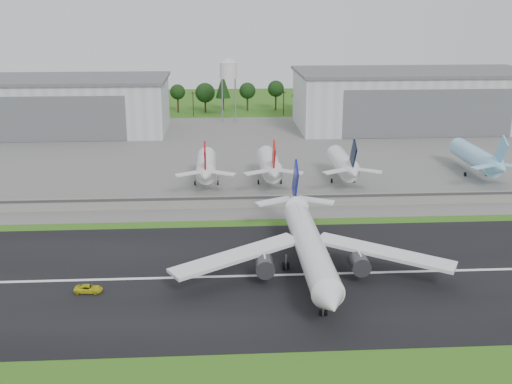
{
  "coord_description": "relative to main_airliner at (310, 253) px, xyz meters",
  "views": [
    {
      "loc": [
        -10.88,
        -110.62,
        54.25
      ],
      "look_at": [
        -1.48,
        40.0,
        9.0
      ],
      "focal_mm": 45.0,
      "sensor_mm": 36.0,
      "label": 1
    }
  ],
  "objects": [
    {
      "name": "main_airliner",
      "position": [
        0.0,
        0.0,
        0.0
      ],
      "size": [
        57.29,
        59.02,
        18.17
      ],
      "rotation": [
        0.0,
        0.0,
        3.14
      ],
      "color": "white",
      "rests_on": "runway"
    },
    {
      "name": "runway_centerline",
      "position": [
        -7.61,
        0.44,
        -4.78
      ],
      "size": [
        220.0,
        1.0,
        0.02
      ],
      "primitive_type": "cube",
      "color": "white",
      "rests_on": "runway"
    },
    {
      "name": "ground_vehicle",
      "position": [
        -43.74,
        -5.31,
        -4.05
      ],
      "size": [
        5.54,
        2.83,
        1.5
      ],
      "primitive_type": "imported",
      "rotation": [
        0.0,
        0.0,
        1.5
      ],
      "color": "gold",
      "rests_on": "runway"
    },
    {
      "name": "parked_jet_navy",
      "position": [
        20.2,
        67.01,
        1.36
      ],
      "size": [
        7.36,
        31.29,
        16.76
      ],
      "color": "white",
      "rests_on": "ground"
    },
    {
      "name": "parked_jet_red_b",
      "position": [
        -2.51,
        67.02,
        1.42
      ],
      "size": [
        7.36,
        31.29,
        16.83
      ],
      "color": "silver",
      "rests_on": "ground"
    },
    {
      "name": "parked_jet_red_a",
      "position": [
        -21.87,
        67.01,
        1.34
      ],
      "size": [
        7.36,
        31.29,
        16.74
      ],
      "color": "white",
      "rests_on": "ground"
    },
    {
      "name": "treeline",
      "position": [
        -7.61,
        205.44,
        -4.89
      ],
      "size": [
        320.0,
        16.0,
        22.0
      ],
      "primitive_type": null,
      "color": "black",
      "rests_on": "ground"
    },
    {
      "name": "utility_poles",
      "position": [
        -7.61,
        190.44,
        -4.89
      ],
      "size": [
        230.0,
        3.0,
        12.0
      ],
      "primitive_type": null,
      "color": "black",
      "rests_on": "ground"
    },
    {
      "name": "ground",
      "position": [
        -7.61,
        -9.56,
        -4.89
      ],
      "size": [
        600.0,
        600.0,
        0.0
      ],
      "primitive_type": "plane",
      "color": "#266417",
      "rests_on": "ground"
    },
    {
      "name": "water_tower",
      "position": [
        -12.61,
        175.44,
        19.66
      ],
      "size": [
        8.4,
        8.4,
        29.4
      ],
      "color": "#99999E",
      "rests_on": "ground"
    },
    {
      "name": "hangar_east",
      "position": [
        67.39,
        155.35,
        7.73
      ],
      "size": [
        102.0,
        47.0,
        25.2
      ],
      "color": "silver",
      "rests_on": "ground"
    },
    {
      "name": "hangar_west",
      "position": [
        -87.61,
        155.35,
        6.74
      ],
      "size": [
        97.0,
        44.0,
        23.2
      ],
      "color": "silver",
      "rests_on": "ground"
    },
    {
      "name": "runway",
      "position": [
        -7.61,
        0.44,
        -4.84
      ],
      "size": [
        320.0,
        60.0,
        0.1
      ],
      "primitive_type": "cube",
      "color": "black",
      "rests_on": "ground"
    },
    {
      "name": "apron",
      "position": [
        -7.61,
        110.44,
        -4.84
      ],
      "size": [
        320.0,
        150.0,
        0.1
      ],
      "primitive_type": "cube",
      "color": "slate",
      "rests_on": "ground"
    },
    {
      "name": "parked_jet_skyblue",
      "position": [
        64.27,
        72.03,
        1.43
      ],
      "size": [
        7.36,
        37.29,
        16.89
      ],
      "color": "#8DCFF4",
      "rests_on": "ground"
    },
    {
      "name": "blast_fence",
      "position": [
        -7.61,
        45.42,
        -3.09
      ],
      "size": [
        240.0,
        0.61,
        3.5
      ],
      "color": "gray",
      "rests_on": "ground"
    }
  ]
}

